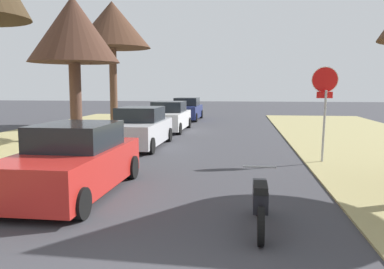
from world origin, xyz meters
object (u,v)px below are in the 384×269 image
(street_tree_left_far, at_px, (112,26))
(parked_sedan_white, at_px, (169,117))
(parked_sedan_red, at_px, (74,162))
(street_tree_left_mid_b, at_px, (73,31))
(parked_sedan_navy, at_px, (187,110))
(parked_motorcycle, at_px, (260,201))
(stop_sign_far, at_px, (325,93))
(parked_sedan_silver, at_px, (140,129))

(street_tree_left_far, relative_size, parked_sedan_white, 1.67)
(parked_sedan_red, distance_m, parked_sedan_white, 12.91)
(street_tree_left_far, height_order, parked_sedan_red, street_tree_left_far)
(street_tree_left_mid_b, bearing_deg, parked_sedan_red, -67.47)
(parked_sedan_white, bearing_deg, parked_sedan_navy, 89.77)
(street_tree_left_far, bearing_deg, parked_motorcycle, -64.86)
(parked_sedan_red, height_order, parked_motorcycle, parked_sedan_red)
(street_tree_left_far, bearing_deg, stop_sign_far, -46.96)
(street_tree_left_mid_b, relative_size, street_tree_left_far, 0.85)
(parked_sedan_navy, bearing_deg, parked_sedan_silver, -90.64)
(street_tree_left_mid_b, bearing_deg, parked_sedan_white, 51.58)
(stop_sign_far, xyz_separation_m, parked_sedan_white, (-6.45, 8.50, -1.47))
(stop_sign_far, bearing_deg, street_tree_left_mid_b, 156.81)
(parked_sedan_white, xyz_separation_m, parked_sedan_navy, (0.03, 7.03, 0.00))
(parked_sedan_silver, bearing_deg, parked_motorcycle, -63.90)
(parked_sedan_silver, distance_m, parked_sedan_white, 5.84)
(stop_sign_far, distance_m, parked_sedan_red, 7.80)
(parked_sedan_white, relative_size, parked_sedan_navy, 1.00)
(stop_sign_far, relative_size, street_tree_left_far, 0.40)
(street_tree_left_far, xyz_separation_m, parked_sedan_silver, (3.75, -8.39, -5.27))
(stop_sign_far, relative_size, parked_sedan_white, 0.67)
(parked_motorcycle, bearing_deg, parked_sedan_navy, 100.94)
(parked_sedan_red, xyz_separation_m, parked_sedan_silver, (-0.30, 7.07, 0.00))
(stop_sign_far, bearing_deg, parked_motorcycle, -109.65)
(street_tree_left_mid_b, xyz_separation_m, parked_sedan_white, (3.39, 4.28, -4.07))
(stop_sign_far, height_order, parked_sedan_white, stop_sign_far)
(parked_sedan_red, relative_size, parked_sedan_navy, 1.00)
(street_tree_left_mid_b, height_order, parked_motorcycle, street_tree_left_mid_b)
(parked_sedan_white, bearing_deg, parked_motorcycle, -73.95)
(stop_sign_far, distance_m, street_tree_left_mid_b, 11.03)
(parked_sedan_white, distance_m, parked_sedan_navy, 7.03)
(stop_sign_far, xyz_separation_m, parked_sedan_red, (-6.27, -4.41, -1.47))
(parked_sedan_navy, relative_size, parked_motorcycle, 2.16)
(parked_sedan_navy, bearing_deg, parked_sedan_red, -89.55)
(street_tree_left_mid_b, bearing_deg, parked_sedan_navy, 73.17)
(parked_sedan_silver, bearing_deg, parked_sedan_white, 88.88)
(parked_sedan_red, height_order, parked_sedan_silver, same)
(stop_sign_far, bearing_deg, parked_sedan_silver, 157.95)
(parked_sedan_white, relative_size, parked_motorcycle, 2.16)
(parked_sedan_silver, bearing_deg, street_tree_left_far, 114.10)
(street_tree_left_mid_b, height_order, parked_sedan_navy, street_tree_left_mid_b)
(street_tree_left_mid_b, xyz_separation_m, parked_sedan_navy, (3.42, 11.31, -4.07))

